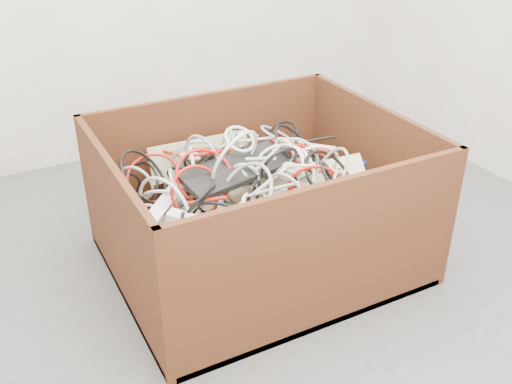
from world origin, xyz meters
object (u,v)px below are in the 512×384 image
power_strip_left (169,201)px  vga_plug (360,164)px  cardboard_box (255,229)px  power_strip_right (210,229)px

power_strip_left → vga_plug: 0.78m
power_strip_left → cardboard_box: bearing=-35.8°
power_strip_left → power_strip_right: power_strip_left is taller
power_strip_left → power_strip_right: bearing=-109.3°
power_strip_right → vga_plug: (0.71, 0.16, 0.00)m
power_strip_right → vga_plug: size_ratio=6.55×
power_strip_left → power_strip_right: 0.22m
cardboard_box → power_strip_right: 0.40m
cardboard_box → power_strip_right: cardboard_box is taller
cardboard_box → vga_plug: 0.49m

